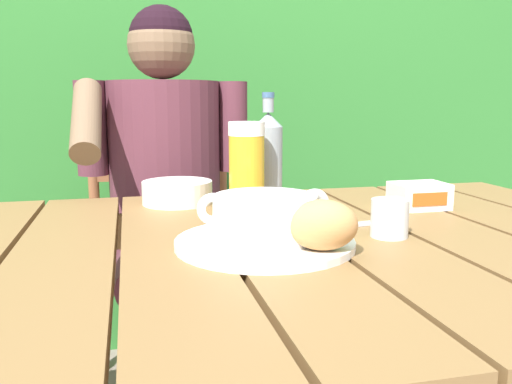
# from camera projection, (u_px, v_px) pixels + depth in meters

# --- Properties ---
(dining_table) EXTENTS (1.47, 0.92, 0.74)m
(dining_table) POSITION_uv_depth(u_px,v_px,m) (271.00, 288.00, 0.89)
(dining_table) COLOR brown
(dining_table) RESTS_ON ground_plane
(hedge_backdrop) EXTENTS (3.53, 0.77, 1.90)m
(hedge_backdrop) POSITION_uv_depth(u_px,v_px,m) (198.00, 135.00, 2.34)
(hedge_backdrop) COLOR #2F762E
(hedge_backdrop) RESTS_ON ground_plane
(chair_near_diner) EXTENTS (0.48, 0.46, 0.89)m
(chair_near_diner) POSITION_uv_depth(u_px,v_px,m) (165.00, 256.00, 1.76)
(chair_near_diner) COLOR brown
(chair_near_diner) RESTS_ON ground_plane
(person_eating) EXTENTS (0.48, 0.47, 1.23)m
(person_eating) POSITION_uv_depth(u_px,v_px,m) (166.00, 187.00, 1.52)
(person_eating) COLOR #582B37
(person_eating) RESTS_ON ground_plane
(serving_plate) EXTENTS (0.29, 0.29, 0.01)m
(serving_plate) POSITION_uv_depth(u_px,v_px,m) (265.00, 243.00, 0.84)
(serving_plate) COLOR white
(serving_plate) RESTS_ON dining_table
(soup_bowl) EXTENTS (0.21, 0.16, 0.08)m
(soup_bowl) POSITION_uv_depth(u_px,v_px,m) (265.00, 216.00, 0.84)
(soup_bowl) COLOR white
(soup_bowl) RESTS_ON serving_plate
(bread_roll) EXTENTS (0.12, 0.10, 0.07)m
(bread_roll) POSITION_uv_depth(u_px,v_px,m) (323.00, 225.00, 0.78)
(bread_roll) COLOR tan
(bread_roll) RESTS_ON serving_plate
(beer_glass) EXTENTS (0.07, 0.07, 0.19)m
(beer_glass) POSITION_uv_depth(u_px,v_px,m) (247.00, 167.00, 1.08)
(beer_glass) COLOR gold
(beer_glass) RESTS_ON dining_table
(beer_bottle) EXTENTS (0.06, 0.06, 0.24)m
(beer_bottle) POSITION_uv_depth(u_px,v_px,m) (268.00, 157.00, 1.17)
(beer_bottle) COLOR gray
(beer_bottle) RESTS_ON dining_table
(water_glass_small) EXTENTS (0.06, 0.06, 0.06)m
(water_glass_small) POSITION_uv_depth(u_px,v_px,m) (390.00, 218.00, 0.90)
(water_glass_small) COLOR silver
(water_glass_small) RESTS_ON dining_table
(butter_tub) EXTENTS (0.11, 0.09, 0.05)m
(butter_tub) POSITION_uv_depth(u_px,v_px,m) (419.00, 196.00, 1.13)
(butter_tub) COLOR white
(butter_tub) RESTS_ON dining_table
(table_knife) EXTENTS (0.15, 0.04, 0.01)m
(table_knife) POSITION_uv_depth(u_px,v_px,m) (332.00, 226.00, 0.96)
(table_knife) COLOR silver
(table_knife) RESTS_ON dining_table
(diner_bowl) EXTENTS (0.16, 0.16, 0.05)m
(diner_bowl) POSITION_uv_depth(u_px,v_px,m) (177.00, 192.00, 1.18)
(diner_bowl) COLOR white
(diner_bowl) RESTS_ON dining_table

